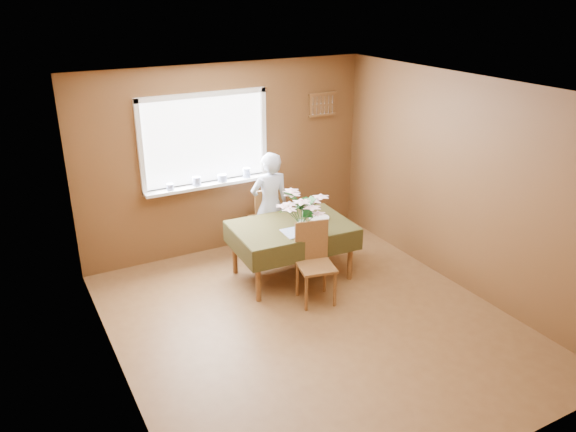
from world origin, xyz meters
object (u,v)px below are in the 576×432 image
chair_far (267,217)px  chair_near (314,258)px  dining_table (292,231)px  seated_woman (270,205)px  flower_bouquet (301,208)px

chair_far → chair_near: 1.37m
dining_table → seated_woman: 0.67m
flower_bouquet → chair_far: bearing=87.4°
chair_far → seated_woman: size_ratio=0.64×
dining_table → chair_near: chair_near is taller
chair_far → chair_near: chair_far is taller
dining_table → chair_near: bearing=-90.4°
dining_table → flower_bouquet: size_ratio=2.88×
chair_near → flower_bouquet: size_ratio=1.80×
chair_near → flower_bouquet: 0.61m
chair_far → flower_bouquet: bearing=95.1°
dining_table → chair_far: size_ratio=1.60×
chair_far → flower_bouquet: (-0.04, -1.00, 0.47)m
dining_table → flower_bouquet: bearing=-84.4°
dining_table → chair_far: chair_far is taller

